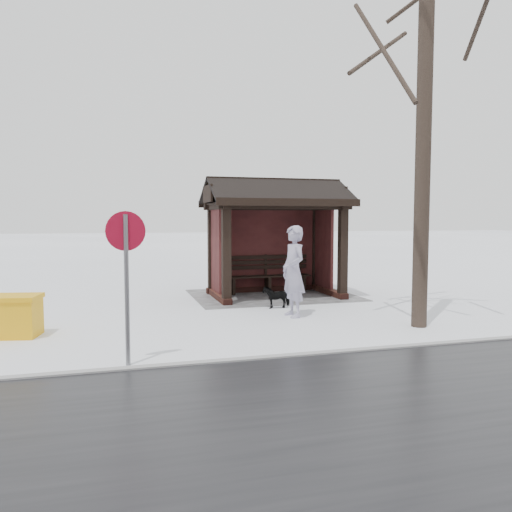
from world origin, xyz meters
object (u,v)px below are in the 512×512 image
(dog, at_px, (276,297))
(grit_bin, at_px, (11,316))
(road_sign, at_px, (126,253))
(pedestrian, at_px, (293,271))
(bus_shelter, at_px, (273,214))

(dog, relative_size, grit_bin, 0.57)
(road_sign, bearing_deg, pedestrian, -153.26)
(grit_bin, relative_size, road_sign, 0.49)
(road_sign, bearing_deg, bus_shelter, -136.23)
(bus_shelter, xyz_separation_m, dog, (0.48, 1.74, -1.91))
(pedestrian, relative_size, road_sign, 0.88)
(pedestrian, height_order, road_sign, road_sign)
(bus_shelter, bearing_deg, dog, 74.49)
(pedestrian, relative_size, grit_bin, 1.81)
(pedestrian, bearing_deg, grit_bin, -93.36)
(pedestrian, xyz_separation_m, grit_bin, (5.31, 0.33, -0.58))
(pedestrian, relative_size, dog, 3.17)
(dog, distance_m, grit_bin, 5.48)
(bus_shelter, distance_m, road_sign, 6.69)
(bus_shelter, height_order, grit_bin, bus_shelter)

